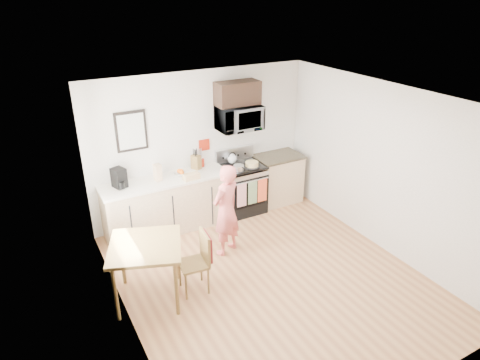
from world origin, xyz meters
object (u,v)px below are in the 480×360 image
microwave (239,118)px  person (226,210)px  dining_table (145,251)px  cake (252,164)px  chair (202,253)px  range (242,189)px

microwave → person: size_ratio=0.52×
dining_table → cake: bearing=30.2°
chair → cake: (1.67, 1.53, 0.41)m
range → chair: 2.32m
dining_table → range: bearing=34.5°
microwave → cake: size_ratio=2.72×
range → person: size_ratio=0.79×
range → microwave: bearing=90.1°
person → chair: size_ratio=1.69×
microwave → dining_table: size_ratio=0.76×
range → microwave: (-0.00, 0.10, 1.32)m
person → cake: bearing=-161.7°
person → chair: bearing=18.1°
microwave → dining_table: microwave is taller
person → chair: (-0.70, -0.64, -0.17)m
dining_table → chair: 0.75m
microwave → dining_table: bearing=-143.8°
range → chair: range is taller
range → microwave: microwave is taller
dining_table → chair: (0.71, -0.15, -0.18)m
range → microwave: 1.33m
dining_table → cake: 2.77m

